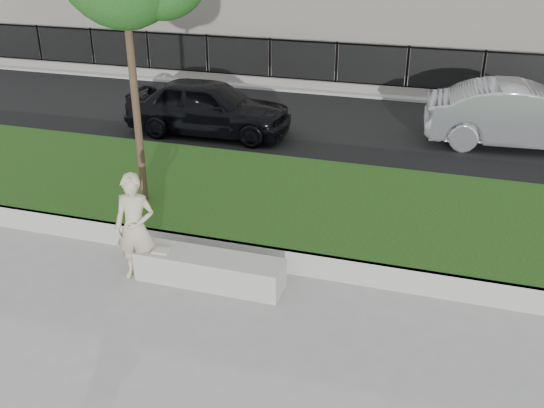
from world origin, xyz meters
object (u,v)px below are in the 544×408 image
(stone_bench, at_px, (210,269))
(book, at_px, (161,251))
(man, at_px, (135,227))
(car_silver, at_px, (524,116))
(car_dark, at_px, (209,107))

(stone_bench, height_order, book, book)
(man, bearing_deg, stone_bench, -1.81)
(car_silver, bearing_deg, man, 138.24)
(car_dark, bearing_deg, book, -165.14)
(stone_bench, relative_size, car_silver, 0.50)
(stone_bench, bearing_deg, car_silver, 58.52)
(car_silver, bearing_deg, car_dark, 95.11)
(book, bearing_deg, car_silver, 50.33)
(book, distance_m, car_dark, 6.89)
(man, bearing_deg, car_silver, 44.04)
(man, xyz_separation_m, car_silver, (5.94, 8.03, -0.06))
(stone_bench, distance_m, car_dark, 7.07)
(stone_bench, height_order, man, man)
(book, xyz_separation_m, car_silver, (5.57, 7.98, 0.32))
(stone_bench, relative_size, book, 9.22)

